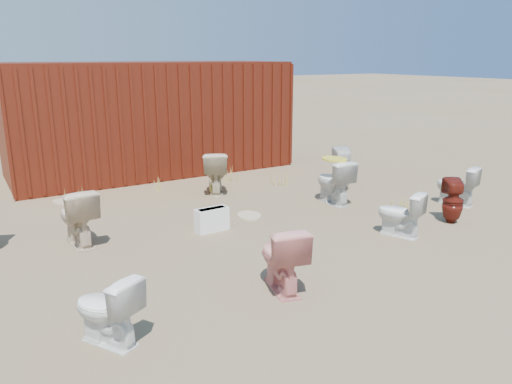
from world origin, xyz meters
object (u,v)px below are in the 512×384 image
toilet_front_pink (282,257)px  toilet_back_yellowlid (334,182)px  toilet_back_beige_right (216,172)px  loose_tank (212,220)px  toilet_front_a (106,310)px  toilet_back_e (342,169)px  toilet_front_maroon (453,201)px  shipping_container (150,117)px  toilet_back_beige_left (77,216)px  toilet_front_c (400,214)px  toilet_front_e (456,186)px

toilet_front_pink → toilet_back_yellowlid: (2.67, 2.34, 0.01)m
toilet_back_beige_right → loose_tank: (-1.01, -1.89, -0.23)m
toilet_front_a → toilet_back_yellowlid: 5.22m
toilet_back_e → loose_tank: 3.33m
toilet_front_maroon → toilet_back_yellowlid: size_ratio=0.89×
shipping_container → toilet_back_beige_left: bearing=-122.0°
toilet_front_c → loose_tank: toilet_front_c is taller
toilet_front_e → toilet_back_beige_right: size_ratio=0.86×
toilet_front_pink → toilet_back_beige_left: 3.06m
toilet_front_pink → toilet_front_c: size_ratio=1.16×
shipping_container → toilet_back_yellowlid: (1.82, -4.22, -0.81)m
toilet_front_a → toilet_back_e: size_ratio=0.81×
shipping_container → toilet_front_pink: (-0.85, -6.56, -0.82)m
toilet_front_pink → toilet_back_yellowlid: toilet_back_yellowlid is taller
loose_tank → toilet_front_a: bearing=-136.9°
toilet_back_yellowlid → toilet_back_e: size_ratio=0.94×
toilet_front_e → loose_tank: bearing=-31.3°
shipping_container → loose_tank: size_ratio=12.00×
toilet_front_e → toilet_back_yellowlid: toilet_back_yellowlid is taller
toilet_back_e → loose_tank: (-3.22, -0.83, -0.24)m
toilet_front_a → toilet_back_beige_left: 2.71m
toilet_back_beige_left → toilet_back_yellowlid: size_ratio=1.03×
toilet_front_pink → toilet_back_beige_left: (-1.63, 2.59, 0.02)m
toilet_front_e → loose_tank: toilet_front_e is taller
toilet_front_maroon → toilet_front_a: bearing=39.7°
shipping_container → toilet_front_a: bearing=-112.8°
toilet_front_a → toilet_front_e: (6.39, 1.25, 0.01)m
toilet_back_beige_left → toilet_front_pink: bearing=118.7°
toilet_front_maroon → toilet_back_e: 2.43m
toilet_back_beige_right → toilet_back_yellowlid: (1.47, -1.69, -0.01)m
toilet_back_beige_right → toilet_back_yellowlid: size_ratio=1.03×
toilet_back_beige_right → toilet_front_pink: bearing=100.1°
toilet_front_maroon → toilet_front_c: bearing=32.9°
toilet_front_maroon → toilet_back_beige_left: 5.59m
shipping_container → toilet_back_beige_left: 4.74m
toilet_front_e → toilet_back_e: toilet_back_e is taller
toilet_front_c → toilet_back_beige_left: bearing=-49.0°
toilet_front_c → loose_tank: (-2.23, 1.59, -0.16)m
toilet_front_pink → toilet_back_yellowlid: 3.55m
toilet_back_beige_right → toilet_front_e: bearing=165.1°
toilet_front_c → toilet_front_maroon: 1.15m
toilet_back_yellowlid → loose_tank: (-2.48, -0.20, -0.22)m
toilet_front_a → toilet_back_e: (5.36, 3.07, 0.08)m
toilet_front_maroon → toilet_front_pink: bearing=41.7°
toilet_front_pink → loose_tank: 2.16m
toilet_front_e → toilet_back_yellowlid: (-1.77, 1.19, 0.05)m
toilet_front_c → toilet_back_yellowlid: (0.25, 1.79, 0.06)m
toilet_front_pink → toilet_front_c: (2.42, 0.55, -0.05)m
toilet_back_yellowlid → shipping_container: bearing=-64.1°
toilet_front_e → toilet_back_e: 2.09m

